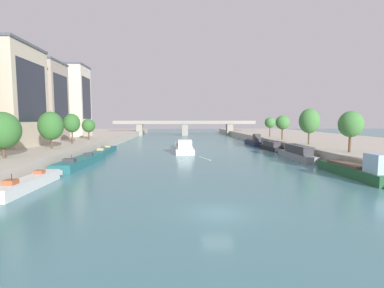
{
  "coord_description": "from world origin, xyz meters",
  "views": [
    {
      "loc": [
        -3.11,
        -20.94,
        7.42
      ],
      "look_at": [
        0.0,
        41.08,
        1.87
      ],
      "focal_mm": 25.44,
      "sensor_mm": 36.0,
      "label": 1
    }
  ],
  "objects_px": {
    "tree_right_far": "(283,123)",
    "tree_left_midway": "(72,123)",
    "moored_boat_right_upstream": "(253,142)",
    "tree_left_past_mid": "(51,126)",
    "moored_boat_left_end": "(82,161)",
    "tree_left_second": "(89,126)",
    "tree_right_by_lamp": "(270,123)",
    "moored_boat_left_gap_after": "(105,151)",
    "moored_boat_left_downstream": "(30,183)",
    "bridge_far": "(185,126)",
    "moored_boat_right_lone": "(297,153)",
    "tree_right_third": "(351,124)",
    "tree_right_end_of_row": "(309,121)",
    "tree_left_distant": "(2,130)",
    "moored_boat_right_second": "(355,170)",
    "moored_boat_right_gap_after": "(271,146)",
    "barge_midriver": "(184,147)"
  },
  "relations": [
    {
      "from": "tree_left_past_mid",
      "to": "moored_boat_right_lone",
      "type": "bearing_deg",
      "value": -1.22
    },
    {
      "from": "moored_boat_left_gap_after",
      "to": "tree_left_second",
      "type": "relative_size",
      "value": 2.59
    },
    {
      "from": "tree_right_far",
      "to": "moored_boat_right_gap_after",
      "type": "bearing_deg",
      "value": -131.52
    },
    {
      "from": "moored_boat_left_end",
      "to": "bridge_far",
      "type": "height_order",
      "value": "bridge_far"
    },
    {
      "from": "tree_left_midway",
      "to": "tree_left_second",
      "type": "height_order",
      "value": "tree_left_midway"
    },
    {
      "from": "moored_boat_right_lone",
      "to": "tree_left_second",
      "type": "relative_size",
      "value": 2.44
    },
    {
      "from": "moored_boat_right_lone",
      "to": "tree_right_far",
      "type": "distance_m",
      "value": 22.75
    },
    {
      "from": "tree_right_far",
      "to": "tree_left_midway",
      "type": "bearing_deg",
      "value": -169.68
    },
    {
      "from": "moored_boat_left_downstream",
      "to": "tree_left_distant",
      "type": "xyz_separation_m",
      "value": [
        -7.9,
        8.61,
        5.33
      ]
    },
    {
      "from": "moored_boat_right_lone",
      "to": "bridge_far",
      "type": "relative_size",
      "value": 0.2
    },
    {
      "from": "tree_right_end_of_row",
      "to": "tree_left_distant",
      "type": "bearing_deg",
      "value": -160.45
    },
    {
      "from": "moored_boat_right_gap_after",
      "to": "tree_right_third",
      "type": "distance_m",
      "value": 24.07
    },
    {
      "from": "moored_boat_left_downstream",
      "to": "moored_boat_left_gap_after",
      "type": "relative_size",
      "value": 0.83
    },
    {
      "from": "moored_boat_right_upstream",
      "to": "tree_left_distant",
      "type": "xyz_separation_m",
      "value": [
        -45.75,
        -39.6,
        4.95
      ]
    },
    {
      "from": "moored_boat_left_end",
      "to": "tree_left_distant",
      "type": "height_order",
      "value": "tree_left_distant"
    },
    {
      "from": "moored_boat_left_end",
      "to": "tree_left_second",
      "type": "relative_size",
      "value": 2.97
    },
    {
      "from": "tree_right_third",
      "to": "tree_right_by_lamp",
      "type": "distance_m",
      "value": 39.75
    },
    {
      "from": "moored_boat_right_upstream",
      "to": "tree_right_end_of_row",
      "type": "relative_size",
      "value": 1.67
    },
    {
      "from": "bridge_far",
      "to": "moored_boat_right_upstream",
      "type": "bearing_deg",
      "value": -69.79
    },
    {
      "from": "moored_boat_right_lone",
      "to": "moored_boat_right_upstream",
      "type": "xyz_separation_m",
      "value": [
        -0.38,
        28.39,
        -0.11
      ]
    },
    {
      "from": "bridge_far",
      "to": "moored_boat_left_downstream",
      "type": "bearing_deg",
      "value": -100.95
    },
    {
      "from": "moored_boat_left_gap_after",
      "to": "tree_left_midway",
      "type": "distance_m",
      "value": 9.44
    },
    {
      "from": "moored_boat_right_upstream",
      "to": "tree_left_past_mid",
      "type": "height_order",
      "value": "tree_left_past_mid"
    },
    {
      "from": "moored_boat_left_end",
      "to": "tree_right_end_of_row",
      "type": "bearing_deg",
      "value": 14.91
    },
    {
      "from": "moored_boat_left_downstream",
      "to": "tree_left_second",
      "type": "relative_size",
      "value": 2.14
    },
    {
      "from": "tree_left_midway",
      "to": "tree_right_far",
      "type": "height_order",
      "value": "tree_left_midway"
    },
    {
      "from": "tree_right_far",
      "to": "moored_boat_right_second",
      "type": "bearing_deg",
      "value": -97.41
    },
    {
      "from": "moored_boat_right_lone",
      "to": "tree_right_third",
      "type": "bearing_deg",
      "value": -51.71
    },
    {
      "from": "moored_boat_left_downstream",
      "to": "tree_right_far",
      "type": "distance_m",
      "value": 60.31
    },
    {
      "from": "moored_boat_right_upstream",
      "to": "bridge_far",
      "type": "bearing_deg",
      "value": 110.21
    },
    {
      "from": "barge_midriver",
      "to": "moored_boat_left_end",
      "type": "distance_m",
      "value": 26.6
    },
    {
      "from": "moored_boat_right_upstream",
      "to": "tree_left_second",
      "type": "bearing_deg",
      "value": -174.46
    },
    {
      "from": "moored_boat_left_end",
      "to": "tree_right_by_lamp",
      "type": "height_order",
      "value": "tree_right_by_lamp"
    },
    {
      "from": "barge_midriver",
      "to": "tree_right_far",
      "type": "xyz_separation_m",
      "value": [
        26.29,
        5.54,
        5.77
      ]
    },
    {
      "from": "moored_boat_left_end",
      "to": "tree_left_second",
      "type": "bearing_deg",
      "value": 105.56
    },
    {
      "from": "tree_left_distant",
      "to": "tree_right_third",
      "type": "height_order",
      "value": "tree_right_third"
    },
    {
      "from": "bridge_far",
      "to": "moored_boat_right_lone",
      "type": "bearing_deg",
      "value": -76.45
    },
    {
      "from": "barge_midriver",
      "to": "moored_boat_left_end",
      "type": "relative_size",
      "value": 1.31
    },
    {
      "from": "barge_midriver",
      "to": "tree_right_by_lamp",
      "type": "height_order",
      "value": "tree_right_by_lamp"
    },
    {
      "from": "tree_left_past_mid",
      "to": "tree_left_second",
      "type": "xyz_separation_m",
      "value": [
        -0.77,
        23.01,
        -0.46
      ]
    },
    {
      "from": "moored_boat_right_upstream",
      "to": "tree_left_past_mid",
      "type": "relative_size",
      "value": 1.9
    },
    {
      "from": "moored_boat_right_second",
      "to": "tree_right_end_of_row",
      "type": "xyz_separation_m",
      "value": [
        5.14,
        23.28,
        6.11
      ]
    },
    {
      "from": "tree_left_second",
      "to": "tree_right_far",
      "type": "height_order",
      "value": "tree_right_far"
    },
    {
      "from": "moored_boat_right_lone",
      "to": "moored_boat_right_gap_after",
      "type": "xyz_separation_m",
      "value": [
        0.45,
        15.82,
        -0.22
      ]
    },
    {
      "from": "moored_boat_left_end",
      "to": "tree_right_far",
      "type": "xyz_separation_m",
      "value": [
        43.46,
        25.86,
        6.04
      ]
    },
    {
      "from": "moored_boat_right_second",
      "to": "tree_left_midway",
      "type": "distance_m",
      "value": 54.46
    },
    {
      "from": "moored_boat_right_upstream",
      "to": "bridge_far",
      "type": "distance_m",
      "value": 54.24
    },
    {
      "from": "barge_midriver",
      "to": "moored_boat_left_downstream",
      "type": "xyz_separation_m",
      "value": [
        -17.33,
        -35.67,
        -0.26
      ]
    },
    {
      "from": "tree_right_end_of_row",
      "to": "bridge_far",
      "type": "bearing_deg",
      "value": 108.95
    },
    {
      "from": "moored_boat_right_second",
      "to": "moored_boat_right_lone",
      "type": "height_order",
      "value": "moored_boat_right_second"
    }
  ]
}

